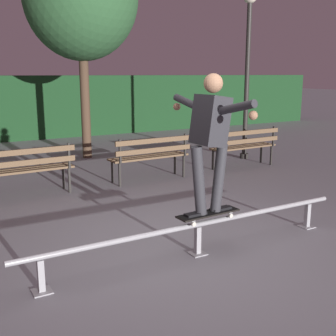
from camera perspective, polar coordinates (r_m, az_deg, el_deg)
name	(u,v)px	position (r m, az deg, el deg)	size (l,w,h in m)	color
ground_plane	(191,249)	(5.15, 3.03, -10.75)	(90.00, 90.00, 0.00)	gray
hedge_backdrop	(14,108)	(14.43, -19.71, 7.56)	(24.00, 1.20, 1.97)	#193D1E
grind_rail	(198,229)	(4.93, 3.97, -8.09)	(4.17, 0.18, 0.39)	#9E9EA3
skateboard	(208,214)	(4.95, 5.37, -6.06)	(0.79, 0.23, 0.09)	black
skateboarder	(210,132)	(4.74, 5.63, 4.73)	(0.62, 1.41, 1.56)	black
park_bench_left_center	(25,166)	(7.43, -18.39, 0.22)	(1.61, 0.47, 0.88)	#282623
park_bench_right_center	(151,153)	(8.20, -2.28, 1.95)	(1.61, 0.47, 0.88)	#282623
park_bench_rightmost	(246,144)	(9.49, 10.29, 3.19)	(1.61, 0.47, 0.88)	#282623
lamp_post_right	(248,54)	(10.49, 10.56, 14.70)	(0.32, 0.32, 3.90)	#282623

